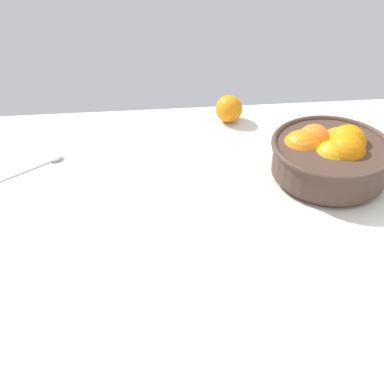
% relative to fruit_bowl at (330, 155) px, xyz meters
% --- Properties ---
extents(ground_plane, '(1.37, 0.94, 0.03)m').
position_rel_fruit_bowl_xyz_m(ground_plane, '(-0.26, -0.13, -0.07)').
color(ground_plane, silver).
extents(fruit_bowl, '(0.25, 0.25, 0.11)m').
position_rel_fruit_bowl_xyz_m(fruit_bowl, '(0.00, 0.00, 0.00)').
color(fruit_bowl, '#473328').
rests_on(fruit_bowl, ground_plane).
extents(loose_orange_0, '(0.07, 0.07, 0.07)m').
position_rel_fruit_bowl_xyz_m(loose_orange_0, '(-0.17, 0.26, -0.02)').
color(loose_orange_0, orange).
rests_on(loose_orange_0, ground_plane).
extents(spoon, '(0.16, 0.11, 0.01)m').
position_rel_fruit_bowl_xyz_m(spoon, '(-0.61, 0.09, -0.05)').
color(spoon, silver).
rests_on(spoon, ground_plane).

